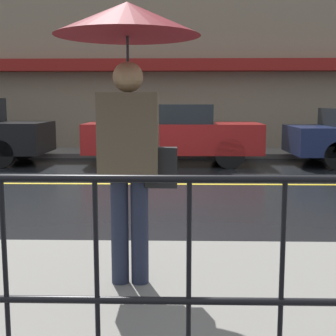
# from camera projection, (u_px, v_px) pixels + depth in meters

# --- Properties ---
(ground_plane) EXTENTS (80.00, 80.00, 0.00)m
(ground_plane) POSITION_uv_depth(u_px,v_px,m) (147.00, 184.00, 8.70)
(ground_plane) COLOR black
(sidewalk_near) EXTENTS (28.00, 2.75, 0.12)m
(sidewalk_near) POSITION_uv_depth(u_px,v_px,m) (96.00, 304.00, 3.38)
(sidewalk_near) COLOR gray
(sidewalk_near) RESTS_ON ground_plane
(sidewalk_far) EXTENTS (28.00, 1.86, 0.12)m
(sidewalk_far) POSITION_uv_depth(u_px,v_px,m) (159.00, 152.00, 13.57)
(sidewalk_far) COLOR gray
(sidewalk_far) RESTS_ON ground_plane
(lane_marking) EXTENTS (25.20, 0.12, 0.01)m
(lane_marking) POSITION_uv_depth(u_px,v_px,m) (147.00, 184.00, 8.70)
(lane_marking) COLOR gold
(lane_marking) RESTS_ON ground_plane
(building_storefront) EXTENTS (28.00, 0.85, 4.84)m
(building_storefront) POSITION_uv_depth(u_px,v_px,m) (160.00, 72.00, 14.28)
(building_storefront) COLOR gray
(building_storefront) RESTS_ON ground_plane
(railing_foreground) EXTENTS (12.00, 0.04, 1.07)m
(railing_foreground) POSITION_uv_depth(u_px,v_px,m) (50.00, 257.00, 2.17)
(railing_foreground) COLOR black
(railing_foreground) RESTS_ON sidewalk_near
(pedestrian) EXTENTS (1.07, 1.07, 2.10)m
(pedestrian) POSITION_uv_depth(u_px,v_px,m) (128.00, 63.00, 3.41)
(pedestrian) COLOR #23283D
(pedestrian) RESTS_ON sidewalk_near
(car_red) EXTENTS (4.22, 1.74, 1.46)m
(car_red) POSITION_uv_depth(u_px,v_px,m) (171.00, 133.00, 11.43)
(car_red) COLOR maroon
(car_red) RESTS_ON ground_plane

